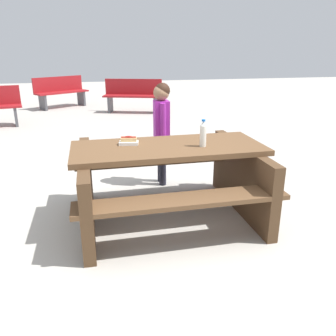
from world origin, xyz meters
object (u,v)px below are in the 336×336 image
object	(u,v)px
soda_bottle	(203,134)
park_bench_near	(133,95)
picnic_table	(168,176)
park_bench_far	(61,91)
hotdog_tray	(129,141)
child_in_coat	(162,121)

from	to	relation	value
soda_bottle	park_bench_near	size ratio (longest dim) A/B	0.16
picnic_table	park_bench_far	distance (m)	7.43
park_bench_near	park_bench_far	xyz separation A→B (m)	(1.89, -1.22, 0.00)
soda_bottle	hotdog_tray	bearing A→B (deg)	-18.07
child_in_coat	park_bench_near	bearing A→B (deg)	-93.26
child_in_coat	park_bench_near	xyz separation A→B (m)	(-0.29, -5.13, -0.34)
picnic_table	soda_bottle	distance (m)	0.53
soda_bottle	park_bench_far	distance (m)	7.60
hotdog_tray	park_bench_far	xyz separation A→B (m)	(1.11, -7.16, -0.33)
child_in_coat	hotdog_tray	bearing A→B (deg)	58.94
picnic_table	hotdog_tray	bearing A→B (deg)	-18.45
park_bench_far	park_bench_near	bearing A→B (deg)	147.26
soda_bottle	hotdog_tray	distance (m)	0.71
picnic_table	park_bench_far	bearing A→B (deg)	-78.60
child_in_coat	park_bench_far	size ratio (longest dim) A/B	0.84
park_bench_far	soda_bottle	bearing A→B (deg)	103.56
picnic_table	park_bench_near	xyz separation A→B (m)	(-0.42, -6.06, 0.00)
picnic_table	park_bench_near	world-z (taller)	park_bench_near
soda_bottle	child_in_coat	distance (m)	1.05
hotdog_tray	picnic_table	bearing A→B (deg)	161.55
park_bench_far	hotdog_tray	bearing A→B (deg)	98.82
hotdog_tray	soda_bottle	bearing A→B (deg)	161.93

